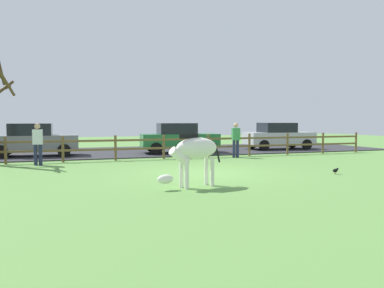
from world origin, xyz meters
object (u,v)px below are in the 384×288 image
object	(u,v)px
parked_car_silver	(278,136)
parked_car_grey	(34,140)
zebra	(194,152)
parked_car_green	(179,138)
visitor_right_of_tree	(236,138)
crow_on_grass	(336,170)
visitor_left_of_tree	(38,142)

from	to	relation	value
parked_car_silver	parked_car_grey	bearing A→B (deg)	-179.91
zebra	parked_car_green	xyz separation A→B (m)	(2.75, 9.96, -0.08)
parked_car_silver	parked_car_green	size ratio (longest dim) A/B	0.99
zebra	visitor_right_of_tree	bearing A→B (deg)	56.62
visitor_right_of_tree	crow_on_grass	bearing A→B (deg)	-84.71
parked_car_silver	visitor_right_of_tree	size ratio (longest dim) A/B	2.51
zebra	parked_car_silver	size ratio (longest dim) A/B	0.46
parked_car_grey	parked_car_silver	distance (m)	13.46
parked_car_silver	visitor_left_of_tree	distance (m)	13.67
crow_on_grass	zebra	bearing A→B (deg)	-171.34
parked_car_silver	parked_car_green	xyz separation A→B (m)	(-6.36, -0.54, 0.00)
visitor_left_of_tree	visitor_right_of_tree	xyz separation A→B (m)	(8.69, 0.26, 0.00)
parked_car_silver	zebra	bearing A→B (deg)	-130.93
parked_car_grey	visitor_left_of_tree	size ratio (longest dim) A/B	2.48
zebra	parked_car_grey	size ratio (longest dim) A/B	0.47
parked_car_grey	parked_car_silver	size ratio (longest dim) A/B	0.99
parked_car_green	crow_on_grass	bearing A→B (deg)	-74.94
crow_on_grass	parked_car_green	distance (m)	9.52
zebra	parked_car_green	bearing A→B (deg)	74.58
parked_car_silver	visitor_left_of_tree	world-z (taller)	visitor_left_of_tree
zebra	visitor_left_of_tree	world-z (taller)	visitor_left_of_tree
parked_car_grey	visitor_left_of_tree	world-z (taller)	visitor_left_of_tree
parked_car_grey	parked_car_green	size ratio (longest dim) A/B	0.98
zebra	parked_car_silver	bearing A→B (deg)	49.07
parked_car_green	visitor_left_of_tree	bearing A→B (deg)	-154.85
parked_car_silver	visitor_left_of_tree	xyz separation A→B (m)	(-13.16, -3.73, 0.06)
visitor_right_of_tree	parked_car_grey	bearing A→B (deg)	159.03
parked_car_green	visitor_left_of_tree	size ratio (longest dim) A/B	2.53
visitor_right_of_tree	parked_car_silver	bearing A→B (deg)	37.78
parked_car_grey	parked_car_silver	xyz separation A→B (m)	(13.46, 0.02, 0.00)
parked_car_green	parked_car_grey	bearing A→B (deg)	175.84
zebra	crow_on_grass	distance (m)	5.33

